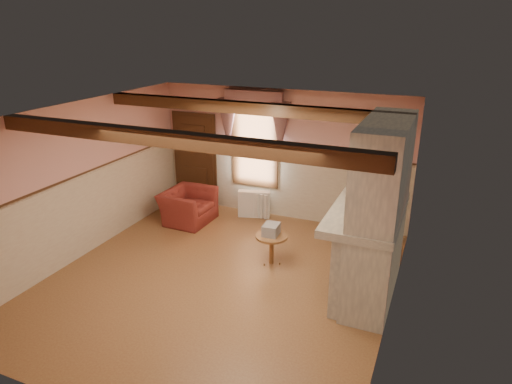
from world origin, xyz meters
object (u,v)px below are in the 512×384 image
at_px(side_table, 272,249).
at_px(radiator, 254,204).
at_px(mantel_clock, 376,187).
at_px(bowl, 368,206).
at_px(oil_lamp, 374,189).
at_px(armchair, 188,206).

xyz_separation_m(side_table, radiator, (-1.11, 1.81, 0.02)).
height_order(radiator, mantel_clock, mantel_clock).
bearing_deg(bowl, radiator, 143.19).
height_order(mantel_clock, oil_lamp, oil_lamp).
bearing_deg(side_table, armchair, 156.24).
height_order(radiator, bowl, bowl).
height_order(armchair, radiator, armchair).
bearing_deg(armchair, side_table, -112.27).
bearing_deg(radiator, bowl, -52.38).
bearing_deg(bowl, oil_lamp, 90.00).
bearing_deg(armchair, oil_lamp, -99.00).
relative_size(armchair, oil_lamp, 3.86).
xyz_separation_m(radiator, bowl, (2.76, -2.06, 1.17)).
distance_m(bowl, mantel_clock, 0.77).
height_order(radiator, oil_lamp, oil_lamp).
distance_m(mantel_clock, oil_lamp, 0.23).
bearing_deg(oil_lamp, bowl, -90.00).
distance_m(side_table, radiator, 2.12).
relative_size(armchair, radiator, 1.54).
bearing_deg(mantel_clock, armchair, 172.70).
xyz_separation_m(side_table, oil_lamp, (1.64, 0.29, 1.29)).
bearing_deg(radiator, side_table, -74.02).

